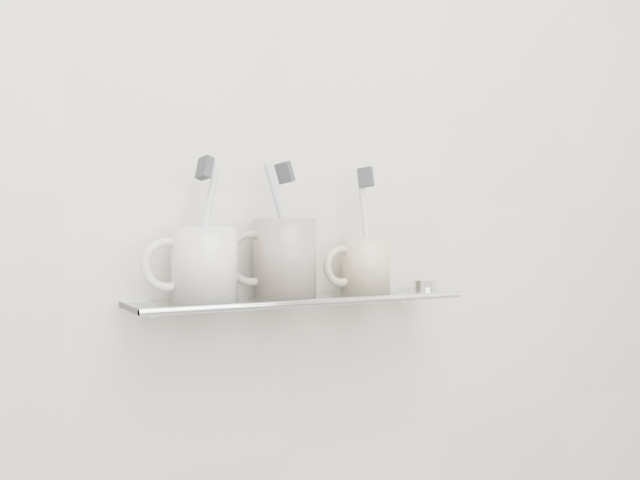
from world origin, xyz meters
TOP-DOWN VIEW (x-y plane):
  - wall_back at (0.00, 1.10)m, footprint 2.50×0.00m
  - shelf_glass at (0.00, 1.04)m, footprint 0.50×0.12m
  - shelf_rail at (0.00, 0.98)m, footprint 0.50×0.01m
  - bracket_left at (-0.21, 1.09)m, footprint 0.02×0.03m
  - bracket_right at (0.21, 1.09)m, footprint 0.02×0.03m
  - mug_left at (-0.15, 1.04)m, footprint 0.11×0.11m
  - mug_left_handle at (-0.20, 1.04)m, footprint 0.07×0.01m
  - toothbrush_left at (-0.15, 1.04)m, footprint 0.06×0.05m
  - bristles_left at (-0.15, 1.04)m, footprint 0.03×0.03m
  - mug_center at (-0.03, 1.04)m, footprint 0.10×0.10m
  - mug_center_handle at (-0.08, 1.04)m, footprint 0.08×0.01m
  - toothbrush_center at (-0.03, 1.04)m, footprint 0.07×0.02m
  - bristles_center at (-0.03, 1.04)m, footprint 0.03×0.03m
  - mug_right at (0.11, 1.04)m, footprint 0.08×0.08m
  - mug_right_handle at (0.07, 1.04)m, footprint 0.06×0.01m
  - toothbrush_right at (0.11, 1.04)m, footprint 0.02×0.04m
  - bristles_right at (0.11, 1.04)m, footprint 0.02×0.03m
  - chrome_cap at (0.23, 1.04)m, footprint 0.04×0.04m

SIDE VIEW (x-z plane):
  - bracket_left at x=-0.21m, z-range 1.08..1.09m
  - bracket_right at x=0.21m, z-range 1.08..1.09m
  - shelf_glass at x=0.00m, z-range 1.09..1.10m
  - shelf_rail at x=0.00m, z-range 1.09..1.10m
  - chrome_cap at x=0.23m, z-range 1.10..1.12m
  - mug_right at x=0.11m, z-range 1.10..1.19m
  - mug_right_handle at x=0.07m, z-range 1.11..1.17m
  - mug_left at x=-0.15m, z-range 1.10..1.20m
  - mug_left_handle at x=-0.20m, z-range 1.11..1.19m
  - mug_center at x=-0.03m, z-range 1.10..1.21m
  - mug_center_handle at x=-0.08m, z-range 1.12..1.20m
  - toothbrush_left at x=-0.15m, z-range 1.11..1.29m
  - toothbrush_center at x=-0.03m, z-range 1.11..1.29m
  - toothbrush_right at x=0.11m, z-range 1.11..1.30m
  - wall_back at x=0.00m, z-range 0.00..2.50m
  - bristles_left at x=-0.15m, z-range 1.26..1.30m
  - bristles_center at x=-0.03m, z-range 1.26..1.30m
  - bristles_right at x=0.11m, z-range 1.26..1.30m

